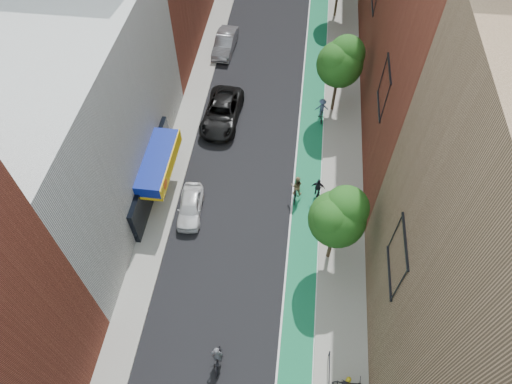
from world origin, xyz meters
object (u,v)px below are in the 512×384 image
(cyclist_lane_mid, at_px, (318,191))
(parked_car_black, at_px, (222,112))
(parked_car_white, at_px, (190,206))
(fire_hydrant, at_px, (348,381))
(cyclist_lead, at_px, (217,359))
(cyclist_lane_near, at_px, (296,189))
(parked_car_silver, at_px, (225,43))
(cyclist_lane_far, at_px, (322,111))

(cyclist_lane_mid, bearing_deg, parked_car_black, -32.31)
(parked_car_white, height_order, fire_hydrant, parked_car_white)
(cyclist_lane_mid, height_order, fire_hydrant, cyclist_lane_mid)
(cyclist_lead, xyz_separation_m, cyclist_lane_mid, (5.01, 12.20, 0.04))
(cyclist_lane_near, bearing_deg, fire_hydrant, 110.29)
(cyclist_lane_mid, relative_size, fire_hydrant, 2.42)
(parked_car_silver, distance_m, fire_hydrant, 31.01)
(parked_car_black, height_order, fire_hydrant, parked_car_black)
(parked_car_silver, relative_size, cyclist_lane_mid, 2.47)
(parked_car_white, relative_size, cyclist_lane_near, 1.89)
(cyclist_lane_far, bearing_deg, cyclist_lane_near, 74.02)
(fire_hydrant, bearing_deg, parked_car_black, 117.34)
(parked_car_black, relative_size, parked_car_silver, 1.26)
(parked_car_black, height_order, cyclist_lead, cyclist_lead)
(cyclist_lead, bearing_deg, cyclist_lane_far, -107.75)
(cyclist_lane_far, height_order, fire_hydrant, cyclist_lane_far)
(fire_hydrant, bearing_deg, parked_car_white, 136.50)
(parked_car_white, height_order, cyclist_lane_near, cyclist_lane_near)
(parked_car_silver, xyz_separation_m, fire_hydrant, (11.32, -28.87, -0.21))
(parked_car_black, bearing_deg, fire_hydrant, -60.40)
(parked_car_white, bearing_deg, cyclist_lead, -74.83)
(parked_car_silver, relative_size, cyclist_lane_near, 2.32)
(parked_car_white, xyz_separation_m, cyclist_lane_mid, (8.61, 2.28, 0.07))
(cyclist_lead, relative_size, cyclist_lane_near, 1.01)
(parked_car_white, distance_m, fire_hydrant, 14.79)
(cyclist_lead, height_order, cyclist_lane_far, cyclist_lead)
(parked_car_white, relative_size, fire_hydrant, 4.88)
(cyclist_lane_far, xyz_separation_m, fire_hydrant, (2.12, -20.61, -0.28))
(parked_car_white, xyz_separation_m, cyclist_lead, (3.60, -9.92, 0.03))
(cyclist_lane_near, relative_size, fire_hydrant, 2.59)
(cyclist_lane_mid, bearing_deg, fire_hydrant, 108.76)
(cyclist_lane_mid, relative_size, cyclist_lane_far, 0.99)
(parked_car_white, xyz_separation_m, fire_hydrant, (10.73, -10.18, -0.09))
(cyclist_lead, distance_m, fire_hydrant, 7.13)
(cyclist_lane_near, height_order, cyclist_lane_mid, cyclist_lane_near)
(fire_hydrant, bearing_deg, cyclist_lead, 177.89)
(parked_car_white, distance_m, cyclist_lane_far, 13.53)
(parked_car_silver, bearing_deg, parked_car_black, -79.14)
(parked_car_silver, bearing_deg, fire_hydrant, -65.29)
(parked_car_white, height_order, cyclist_lane_far, cyclist_lane_far)
(parked_car_silver, distance_m, cyclist_lane_near, 18.20)
(parked_car_silver, xyz_separation_m, cyclist_lane_mid, (9.20, -16.41, -0.05))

